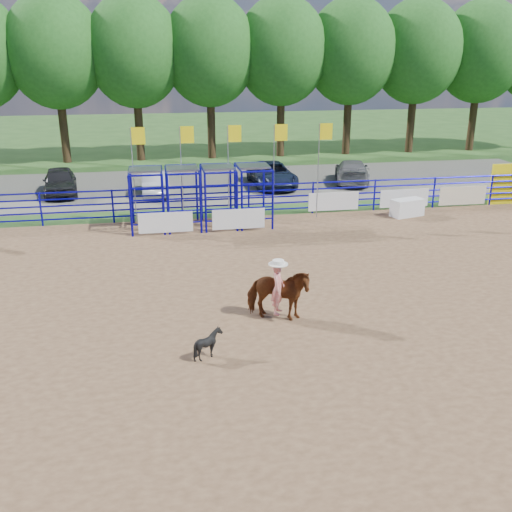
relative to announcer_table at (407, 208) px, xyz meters
name	(u,v)px	position (x,y,z in m)	size (l,w,h in m)	color
ground	(305,306)	(-7.12, -8.77, -0.41)	(120.00, 120.00, 0.00)	#355C25
arena_dirt	(305,306)	(-7.12, -8.77, -0.40)	(30.00, 20.00, 0.02)	#836141
gravel_strip	(229,184)	(-7.12, 8.23, -0.41)	(40.00, 10.00, 0.01)	slate
announcer_table	(407,208)	(0.00, 0.00, 0.00)	(1.47, 0.69, 0.79)	silver
horse_and_rider	(278,290)	(-8.10, -9.52, 0.49)	(1.97, 1.42, 2.48)	brown
calf	(208,344)	(-10.20, -11.29, -0.02)	(0.60, 0.67, 0.74)	black
car_a	(60,181)	(-16.17, 7.27, 0.30)	(1.65, 4.11, 1.40)	black
car_b	(156,182)	(-11.22, 6.46, 0.24)	(1.36, 3.89, 1.28)	#989AA0
car_c	(272,174)	(-4.79, 7.31, 0.26)	(2.19, 4.76, 1.32)	#161E38
car_d	(352,171)	(-0.07, 7.42, 0.25)	(1.83, 4.50, 1.31)	#5E5E61
perimeter_fence	(305,283)	(-7.12, -8.77, 0.34)	(30.10, 20.10, 1.50)	#0B079E
chute_assembly	(209,197)	(-9.02, 0.07, 0.85)	(19.32, 2.41, 4.20)	#0B079E
treeline	(209,46)	(-7.12, 17.23, 7.12)	(56.40, 6.40, 11.24)	#3F2B19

